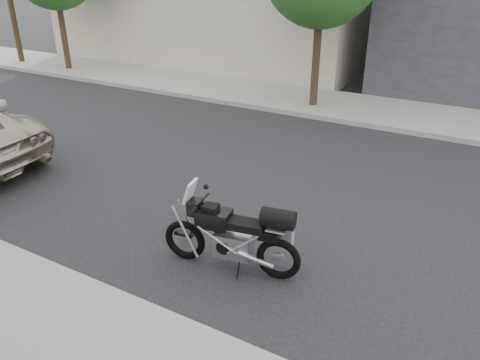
% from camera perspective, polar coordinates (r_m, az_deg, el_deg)
% --- Properties ---
extents(ground, '(120.00, 120.00, 0.00)m').
position_cam_1_polar(ground, '(9.44, 6.83, -2.37)').
color(ground, black).
rests_on(ground, ground).
extents(far_sidewalk, '(44.00, 3.00, 0.15)m').
position_cam_1_polar(far_sidewalk, '(15.22, 16.64, 7.98)').
color(far_sidewalk, gray).
rests_on(far_sidewalk, ground).
extents(motorcycle, '(2.21, 0.94, 1.40)m').
position_cam_1_polar(motorcycle, '(7.09, -0.03, -6.75)').
color(motorcycle, black).
rests_on(motorcycle, ground).
extents(pedestrian, '(0.64, 0.50, 1.54)m').
position_cam_1_polar(pedestrian, '(11.95, -26.64, 5.13)').
color(pedestrian, slate).
rests_on(pedestrian, ground).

